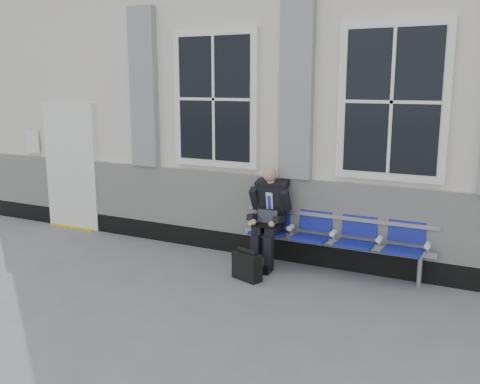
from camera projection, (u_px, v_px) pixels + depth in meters
The scene contains 5 objects.
ground at pixel (321, 312), 5.88m from camera, with size 70.00×70.00×0.00m, color slate.
station_building at pixel (395, 99), 8.47m from camera, with size 14.40×4.40×4.49m.
bench at pixel (335, 232), 7.05m from camera, with size 2.60×0.47×0.91m.
businessman at pixel (269, 212), 7.29m from camera, with size 0.55×0.74×1.37m.
briefcase at pixel (247, 266), 6.82m from camera, with size 0.43×0.29×0.41m.
Camera 1 is at (1.71, -5.30, 2.47)m, focal length 40.00 mm.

